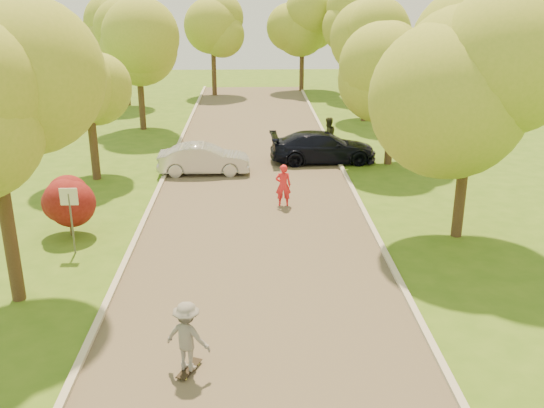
{
  "coord_description": "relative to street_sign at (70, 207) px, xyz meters",
  "views": [
    {
      "loc": [
        -0.14,
        -13.86,
        7.97
      ],
      "look_at": [
        0.51,
        4.79,
        1.3
      ],
      "focal_mm": 40.0,
      "sensor_mm": 36.0,
      "label": 1
    }
  ],
  "objects": [
    {
      "name": "tree_r_far",
      "position": [
        13.03,
        20.0,
        4.27
      ],
      "size": [
        5.33,
        5.2,
        8.34
      ],
      "color": "#382619",
      "rests_on": "ground"
    },
    {
      "name": "road",
      "position": [
        5.8,
        4.0,
        -1.56
      ],
      "size": [
        8.0,
        60.0,
        0.01
      ],
      "primitive_type": "cube",
      "color": "#4C4438",
      "rests_on": "ground"
    },
    {
      "name": "tree_bg_d",
      "position": [
        10.02,
        32.0,
        3.75
      ],
      "size": [
        5.12,
        5.0,
        7.72
      ],
      "color": "#382619",
      "rests_on": "ground"
    },
    {
      "name": "tree_r_mida",
      "position": [
        12.82,
        1.0,
        3.97
      ],
      "size": [
        5.13,
        5.0,
        7.95
      ],
      "color": "#382619",
      "rests_on": "ground"
    },
    {
      "name": "silver_sedan",
      "position": [
        3.5,
        8.67,
        -0.89
      ],
      "size": [
        4.13,
        1.51,
        1.35
      ],
      "primitive_type": "imported",
      "rotation": [
        0.0,
        0.0,
        1.59
      ],
      "color": "#B7B6BC",
      "rests_on": "ground"
    },
    {
      "name": "person_olive",
      "position": [
        9.51,
        11.87,
        -0.62
      ],
      "size": [
        1.14,
        1.05,
        1.89
      ],
      "primitive_type": "imported",
      "rotation": [
        0.0,
        0.0,
        3.6
      ],
      "color": "#343822",
      "rests_on": "ground"
    },
    {
      "name": "ground",
      "position": [
        5.8,
        -4.0,
        -1.56
      ],
      "size": [
        100.0,
        100.0,
        0.0
      ],
      "primitive_type": "plane",
      "color": "#396217",
      "rests_on": "ground"
    },
    {
      "name": "red_shrub",
      "position": [
        -0.5,
        1.5,
        -0.47
      ],
      "size": [
        1.7,
        1.7,
        1.95
      ],
      "color": "#382619",
      "rests_on": "ground"
    },
    {
      "name": "tree_bg_b",
      "position": [
        14.02,
        28.0,
        3.97
      ],
      "size": [
        5.12,
        5.0,
        7.95
      ],
      "color": "#382619",
      "rests_on": "ground"
    },
    {
      "name": "tree_bg_c",
      "position": [
        3.01,
        30.0,
        3.46
      ],
      "size": [
        4.92,
        4.8,
        7.33
      ],
      "color": "#382619",
      "rests_on": "ground"
    },
    {
      "name": "skateboarder",
      "position": [
        4.23,
        -6.51,
        -0.66
      ],
      "size": [
        1.19,
        0.95,
        1.6
      ],
      "primitive_type": "imported",
      "rotation": [
        0.0,
        0.0,
        2.74
      ],
      "color": "slate",
      "rests_on": "longboard"
    },
    {
      "name": "person_striped",
      "position": [
        6.86,
        4.23,
        -0.74
      ],
      "size": [
        0.6,
        0.4,
        1.66
      ],
      "primitive_type": "imported",
      "rotation": [
        0.0,
        0.0,
        3.14
      ],
      "color": "red",
      "rests_on": "ground"
    },
    {
      "name": "longboard",
      "position": [
        4.23,
        -6.51,
        -1.47
      ],
      "size": [
        0.53,
        0.85,
        0.1
      ],
      "rotation": [
        0.0,
        0.0,
        2.74
      ],
      "color": "black",
      "rests_on": "ground"
    },
    {
      "name": "tree_r_midb",
      "position": [
        12.4,
        10.0,
        3.32
      ],
      "size": [
        4.51,
        4.4,
        7.01
      ],
      "color": "#382619",
      "rests_on": "ground"
    },
    {
      "name": "tree_bg_a",
      "position": [
        -2.98,
        26.0,
        3.75
      ],
      "size": [
        5.12,
        5.0,
        7.72
      ],
      "color": "#382619",
      "rests_on": "ground"
    },
    {
      "name": "curb_right",
      "position": [
        9.85,
        4.0,
        -1.5
      ],
      "size": [
        0.18,
        60.0,
        0.12
      ],
      "primitive_type": "cube",
      "color": "#B2AD9E",
      "rests_on": "ground"
    },
    {
      "name": "curb_left",
      "position": [
        1.75,
        4.0,
        -1.5
      ],
      "size": [
        0.18,
        60.0,
        0.12
      ],
      "primitive_type": "cube",
      "color": "#B2AD9E",
      "rests_on": "ground"
    },
    {
      "name": "street_sign",
      "position": [
        0.0,
        0.0,
        0.0
      ],
      "size": [
        0.55,
        0.06,
        2.17
      ],
      "color": "#59595E",
      "rests_on": "ground"
    },
    {
      "name": "dark_sedan",
      "position": [
        9.1,
        10.42,
        -0.83
      ],
      "size": [
        5.17,
        2.27,
        1.48
      ],
      "primitive_type": "imported",
      "rotation": [
        0.0,
        0.0,
        1.61
      ],
      "color": "black",
      "rests_on": "ground"
    },
    {
      "name": "tree_l_far",
      "position": [
        -0.59,
        18.0,
        3.9
      ],
      "size": [
        4.92,
        4.8,
        7.79
      ],
      "color": "#382619",
      "rests_on": "ground"
    },
    {
      "name": "tree_l_midb",
      "position": [
        -1.01,
        8.0,
        3.02
      ],
      "size": [
        4.3,
        4.2,
        6.62
      ],
      "color": "#382619",
      "rests_on": "ground"
    }
  ]
}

